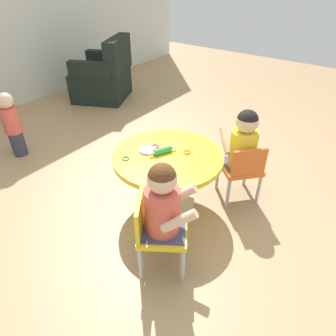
% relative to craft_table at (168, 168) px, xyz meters
% --- Properties ---
extents(ground_plane, '(10.00, 10.00, 0.00)m').
position_rel_craft_table_xyz_m(ground_plane, '(0.00, 0.00, -0.36)').
color(ground_plane, tan).
extents(craft_table, '(0.83, 0.83, 0.48)m').
position_rel_craft_table_xyz_m(craft_table, '(0.00, 0.00, 0.00)').
color(craft_table, silver).
rests_on(craft_table, ground).
extents(child_chair_left, '(0.42, 0.42, 0.54)m').
position_rel_craft_table_xyz_m(child_chair_left, '(-0.52, -0.30, -0.05)').
color(child_chair_left, '#B7B7BC').
rests_on(child_chair_left, ground).
extents(seated_child_left, '(0.41, 0.44, 0.51)m').
position_rel_craft_table_xyz_m(seated_child_left, '(-0.49, -0.33, 0.17)').
color(seated_child_left, '#3F4772').
rests_on(seated_child_left, ground).
extents(child_chair_right, '(0.42, 0.42, 0.54)m').
position_rel_craft_table_xyz_m(child_chair_right, '(0.42, -0.43, -0.05)').
color(child_chair_right, '#B7B7BC').
rests_on(child_chair_right, ground).
extents(seated_child_right, '(0.43, 0.44, 0.51)m').
position_rel_craft_table_xyz_m(seated_child_right, '(0.44, -0.40, 0.17)').
color(seated_child_right, '#3F4772').
rests_on(seated_child_right, ground).
extents(armchair_dark, '(0.95, 0.95, 0.85)m').
position_rel_craft_table_xyz_m(armchair_dark, '(1.36, 2.15, -0.05)').
color(armchair_dark, black).
rests_on(armchair_dark, ground).
extents(toddler_standing, '(0.17, 0.17, 0.67)m').
position_rel_craft_table_xyz_m(toddler_standing, '(-0.29, 1.71, 0.00)').
color(toddler_standing, '#33384C').
rests_on(toddler_standing, ground).
extents(rolling_pin, '(0.22, 0.11, 0.05)m').
position_rel_craft_table_xyz_m(rolling_pin, '(-0.01, 0.04, 0.15)').
color(rolling_pin, green).
rests_on(rolling_pin, craft_table).
extents(craft_scissors, '(0.08, 0.14, 0.01)m').
position_rel_craft_table_xyz_m(craft_scissors, '(-0.28, -0.16, 0.13)').
color(craft_scissors, silver).
rests_on(craft_scissors, craft_table).
extents(playdough_blob_0, '(0.13, 0.13, 0.01)m').
position_rel_craft_table_xyz_m(playdough_blob_0, '(-0.05, 0.16, 0.13)').
color(playdough_blob_0, pink).
rests_on(playdough_blob_0, craft_table).
extents(cookie_cutter_0, '(0.06, 0.06, 0.01)m').
position_rel_craft_table_xyz_m(cookie_cutter_0, '(0.04, 0.15, 0.13)').
color(cookie_cutter_0, '#D83FA5').
rests_on(cookie_cutter_0, craft_table).
extents(cookie_cutter_1, '(0.06, 0.06, 0.01)m').
position_rel_craft_table_xyz_m(cookie_cutter_1, '(-0.23, 0.21, 0.13)').
color(cookie_cutter_1, '#4CB259').
rests_on(cookie_cutter_1, craft_table).
extents(cookie_cutter_2, '(0.06, 0.06, 0.01)m').
position_rel_craft_table_xyz_m(cookie_cutter_2, '(0.11, -0.10, 0.13)').
color(cookie_cutter_2, orange).
rests_on(cookie_cutter_2, craft_table).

